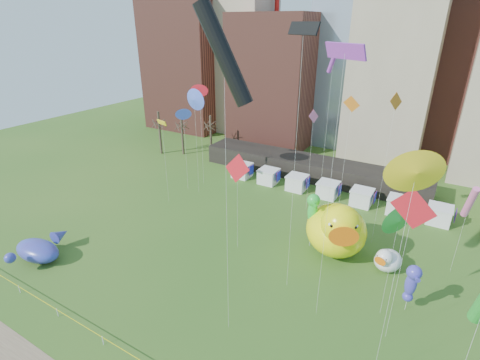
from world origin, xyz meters
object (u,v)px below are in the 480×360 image
Objects in this scene: seahorse_green at (313,208)px; whale_inflatable at (39,249)px; seahorse_purple at (412,281)px; big_duck at (337,229)px; small_duck at (387,260)px.

seahorse_green is 0.92× the size of whale_inflatable.
whale_inflatable is at bearing 175.00° from seahorse_purple.
whale_inflatable is (-27.98, -17.85, -2.08)m from big_duck.
small_duck is 9.39m from seahorse_green.
whale_inflatable is (-33.66, -17.63, -0.14)m from small_duck.
seahorse_green is (-8.61, 0.03, 3.75)m from small_duck.
seahorse_purple is (8.36, -5.47, 0.13)m from big_duck.
seahorse_purple is (2.69, -5.25, 2.06)m from small_duck.
small_duck is 38.00m from whale_inflatable.
whale_inflatable is at bearing -135.12° from small_duck.
big_duck is 33.26m from whale_inflatable.
seahorse_green reaches higher than seahorse_purple.
seahorse_purple is at bearing -49.14° from seahorse_green.
seahorse_green is at bearing -162.98° from small_duck.
small_duck is 0.81× the size of seahorse_purple.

